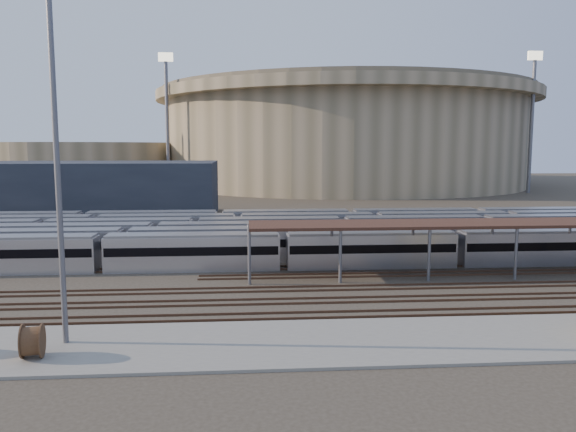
# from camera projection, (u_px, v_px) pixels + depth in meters

# --- Properties ---
(ground) EXTENTS (420.00, 420.00, 0.00)m
(ground) POSITION_uv_depth(u_px,v_px,m) (336.00, 286.00, 51.87)
(ground) COLOR #383026
(ground) RESTS_ON ground
(apron) EXTENTS (50.00, 9.00, 0.20)m
(apron) POSITION_uv_depth(u_px,v_px,m) (297.00, 343.00, 36.64)
(apron) COLOR gray
(apron) RESTS_ON ground
(subway_trains) EXTENTS (128.16, 23.90, 3.60)m
(subway_trains) POSITION_uv_depth(u_px,v_px,m) (305.00, 236.00, 69.88)
(subway_trains) COLOR silver
(subway_trains) RESTS_ON ground
(inspection_shed) EXTENTS (60.30, 6.00, 5.30)m
(inspection_shed) POSITION_uv_depth(u_px,v_px,m) (545.00, 224.00, 56.83)
(inspection_shed) COLOR slate
(inspection_shed) RESTS_ON ground
(empty_tracks) EXTENTS (170.00, 9.62, 0.18)m
(empty_tracks) POSITION_uv_depth(u_px,v_px,m) (346.00, 300.00, 46.91)
(empty_tracks) COLOR #4C3323
(empty_tracks) RESTS_ON ground
(stadium) EXTENTS (124.00, 124.00, 32.50)m
(stadium) POSITION_uv_depth(u_px,v_px,m) (344.00, 136.00, 190.22)
(stadium) COLOR #9C896A
(stadium) RESTS_ON ground
(secondary_arena) EXTENTS (56.00, 56.00, 14.00)m
(secondary_arena) POSITION_uv_depth(u_px,v_px,m) (80.00, 165.00, 175.22)
(secondary_arena) COLOR #9C896A
(secondary_arena) RESTS_ON ground
(service_building) EXTENTS (42.00, 20.00, 10.00)m
(service_building) POSITION_uv_depth(u_px,v_px,m) (100.00, 189.00, 103.09)
(service_building) COLOR #1E232D
(service_building) RESTS_ON ground
(floodlight_0) EXTENTS (4.00, 1.00, 38.40)m
(floodlight_0) POSITION_uv_depth(u_px,v_px,m) (167.00, 118.00, 155.96)
(floodlight_0) COLOR slate
(floodlight_0) RESTS_ON ground
(floodlight_2) EXTENTS (4.00, 1.00, 38.40)m
(floodlight_2) POSITION_uv_depth(u_px,v_px,m) (532.00, 118.00, 153.45)
(floodlight_2) COLOR slate
(floodlight_2) RESTS_ON ground
(floodlight_3) EXTENTS (4.00, 1.00, 38.40)m
(floodlight_3) POSITION_uv_depth(u_px,v_px,m) (241.00, 125.00, 206.91)
(floodlight_3) COLOR slate
(floodlight_3) RESTS_ON ground
(cable_reel_west) EXTENTS (1.45, 2.21, 2.06)m
(cable_reel_west) POSITION_uv_depth(u_px,v_px,m) (32.00, 341.00, 33.68)
(cable_reel_west) COLOR brown
(cable_reel_west) RESTS_ON apron
(yard_light_pole) EXTENTS (0.81, 0.36, 22.11)m
(yard_light_pole) POSITION_uv_depth(u_px,v_px,m) (57.00, 171.00, 35.06)
(yard_light_pole) COLOR slate
(yard_light_pole) RESTS_ON apron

